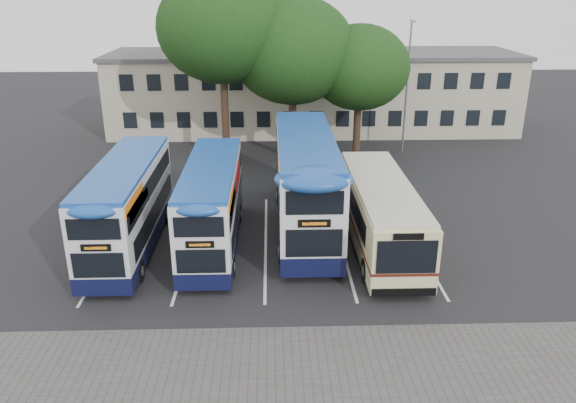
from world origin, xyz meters
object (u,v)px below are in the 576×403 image
at_px(lamp_post, 407,80).
at_px(tree_left, 222,28).
at_px(bus_single, 380,209).
at_px(tree_mid, 293,51).
at_px(bus_dd_right, 306,179).
at_px(bus_dd_mid, 212,201).
at_px(bus_dd_left, 128,202).
at_px(tree_right, 360,68).

relative_size(lamp_post, tree_left, 0.75).
bearing_deg(bus_single, tree_mid, 104.24).
distance_m(tree_mid, bus_dd_right, 12.71).
distance_m(lamp_post, tree_mid, 8.43).
relative_size(bus_dd_mid, bus_single, 0.91).
bearing_deg(bus_dd_left, lamp_post, 43.93).
xyz_separation_m(lamp_post, bus_dd_right, (-7.81, -13.40, -2.53)).
xyz_separation_m(tree_mid, tree_right, (4.38, -0.03, -1.10)).
relative_size(lamp_post, bus_single, 0.89).
height_order(tree_left, bus_dd_mid, tree_left).
xyz_separation_m(tree_left, bus_dd_right, (4.64, -11.27, -6.14)).
bearing_deg(bus_dd_right, lamp_post, 59.75).
xyz_separation_m(lamp_post, tree_right, (-3.61, -1.62, 1.06)).
relative_size(lamp_post, bus_dd_left, 0.94).
bearing_deg(bus_dd_mid, tree_left, 91.41).
height_order(bus_dd_left, bus_dd_mid, bus_dd_left).
distance_m(bus_dd_mid, bus_single, 7.63).
bearing_deg(tree_right, bus_single, -93.79).
distance_m(bus_dd_left, bus_dd_right, 8.28).
bearing_deg(tree_right, bus_dd_right, -109.65).
relative_size(bus_dd_left, bus_dd_right, 0.86).
distance_m(bus_dd_mid, bus_dd_right, 4.67).
bearing_deg(bus_dd_right, bus_dd_mid, -158.14).
distance_m(lamp_post, bus_dd_mid, 19.62).
height_order(lamp_post, bus_single, lamp_post).
relative_size(tree_left, bus_single, 1.19).
xyz_separation_m(bus_dd_right, bus_single, (3.30, -1.88, -0.83)).
xyz_separation_m(bus_dd_left, bus_dd_mid, (3.74, 0.16, -0.07)).
bearing_deg(lamp_post, bus_single, -106.45).
distance_m(tree_mid, tree_right, 4.52).
bearing_deg(tree_right, bus_dd_left, -131.89).
height_order(lamp_post, bus_dd_left, lamp_post).
distance_m(lamp_post, bus_single, 16.29).
relative_size(bus_dd_right, bus_single, 1.09).
height_order(tree_right, bus_dd_left, tree_right).
bearing_deg(bus_dd_mid, bus_single, -1.13).
bearing_deg(bus_single, lamp_post, 73.55).
distance_m(tree_mid, bus_dd_left, 16.59).
bearing_deg(tree_left, bus_single, -58.89).
bearing_deg(bus_dd_right, tree_right, 70.35).
height_order(lamp_post, tree_right, lamp_post).
distance_m(tree_mid, bus_single, 15.17).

